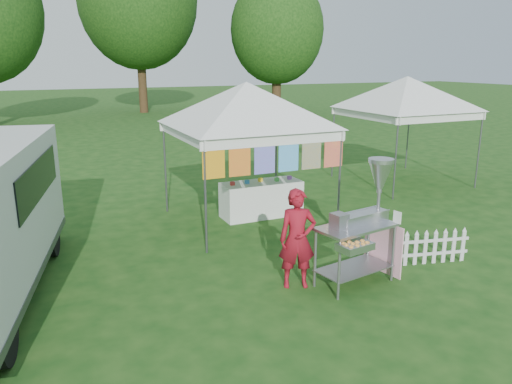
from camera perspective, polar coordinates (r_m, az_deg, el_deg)
name	(u,v)px	position (r m, az deg, el deg)	size (l,w,h in m)	color
ground	(334,283)	(8.14, 8.95, -10.26)	(120.00, 120.00, 0.00)	#154213
canopy_main	(246,82)	(10.47, -1.11, 12.43)	(4.24, 4.24, 3.45)	#59595E
canopy_right	(408,76)	(14.72, 16.96, 12.51)	(4.24, 4.24, 3.45)	#59595E
tree_mid	(138,0)	(35.05, -13.36, 20.53)	(7.60, 7.60, 11.52)	#382A14
tree_right	(277,30)	(31.52, 2.42, 18.01)	(5.60, 5.60, 8.42)	#382A14
donut_cart	(367,212)	(7.91, 12.55, -2.28)	(1.42, 1.16, 1.95)	gray
vendor	(297,239)	(7.68, 4.74, -5.36)	(0.57, 0.37, 1.56)	maroon
picket_fence	(425,248)	(9.12, 18.77, -6.12)	(1.58, 0.39, 0.56)	silver
display_table	(261,199)	(11.25, 0.62, -0.80)	(1.80, 0.70, 0.79)	white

